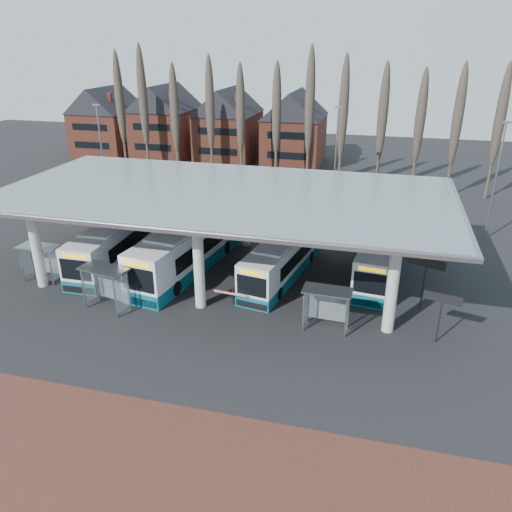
% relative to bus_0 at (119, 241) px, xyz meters
% --- Properties ---
extents(ground, '(140.00, 140.00, 0.00)m').
position_rel_bus_0_xyz_m(ground, '(8.82, -8.06, -1.60)').
color(ground, black).
rests_on(ground, ground).
extents(brick_strip, '(70.00, 10.00, 0.03)m').
position_rel_bus_0_xyz_m(brick_strip, '(8.82, -20.06, -1.58)').
color(brick_strip, '#532921').
rests_on(brick_strip, ground).
extents(station_canopy, '(32.00, 16.00, 6.34)m').
position_rel_bus_0_xyz_m(station_canopy, '(8.82, -0.06, 4.08)').
color(station_canopy, beige).
rests_on(station_canopy, ground).
extents(poplar_row, '(45.10, 1.10, 14.50)m').
position_rel_bus_0_xyz_m(poplar_row, '(8.82, 24.94, 7.18)').
color(poplar_row, '#473D33').
rests_on(poplar_row, ground).
extents(townhouse_row, '(36.80, 10.30, 12.25)m').
position_rel_bus_0_xyz_m(townhouse_row, '(-6.93, 35.94, 4.34)').
color(townhouse_row, brown).
rests_on(townhouse_row, ground).
extents(lamp_post_a, '(0.80, 0.16, 10.17)m').
position_rel_bus_0_xyz_m(lamp_post_a, '(-9.18, 13.94, 3.74)').
color(lamp_post_a, slate).
rests_on(lamp_post_a, ground).
extents(lamp_post_b, '(0.80, 0.16, 10.17)m').
position_rel_bus_0_xyz_m(lamp_post_b, '(14.82, 17.94, 3.74)').
color(lamp_post_b, slate).
rests_on(lamp_post_b, ground).
extents(lamp_post_c, '(0.80, 0.16, 10.17)m').
position_rel_bus_0_xyz_m(lamp_post_c, '(28.82, 11.94, 3.74)').
color(lamp_post_c, slate).
rests_on(lamp_post_c, ground).
extents(bus_0, '(2.84, 12.25, 3.39)m').
position_rel_bus_0_xyz_m(bus_0, '(0.00, 0.00, 0.00)').
color(bus_0, white).
rests_on(bus_0, ground).
extents(bus_1, '(4.59, 13.37, 3.64)m').
position_rel_bus_0_xyz_m(bus_1, '(5.95, -0.18, 0.12)').
color(bus_1, white).
rests_on(bus_1, ground).
extents(bus_2, '(4.18, 11.38, 3.10)m').
position_rel_bus_0_xyz_m(bus_2, '(13.13, 0.35, -0.14)').
color(bus_2, white).
rests_on(bus_2, ground).
extents(bus_3, '(3.79, 11.98, 3.27)m').
position_rel_bus_0_xyz_m(bus_3, '(20.21, 2.80, -0.06)').
color(bus_3, white).
rests_on(bus_3, ground).
extents(shelter_0, '(2.91, 1.49, 2.68)m').
position_rel_bus_0_xyz_m(shelter_0, '(-3.68, -4.65, 0.35)').
color(shelter_0, gray).
rests_on(shelter_0, ground).
extents(shelter_1, '(3.40, 2.22, 2.90)m').
position_rel_bus_0_xyz_m(shelter_1, '(3.07, -7.22, 0.51)').
color(shelter_1, gray).
rests_on(shelter_1, ground).
extents(shelter_2, '(2.96, 1.57, 2.70)m').
position_rel_bus_0_xyz_m(shelter_2, '(17.16, -6.22, 0.36)').
color(shelter_2, gray).
rests_on(shelter_2, ground).
extents(info_sign_0, '(2.07, 0.68, 3.15)m').
position_rel_bus_0_xyz_m(info_sign_0, '(23.59, -6.12, 1.04)').
color(info_sign_0, black).
rests_on(info_sign_0, ground).
extents(info_sign_1, '(2.30, 1.04, 3.61)m').
position_rel_bus_0_xyz_m(info_sign_1, '(22.87, -2.23, 1.43)').
color(info_sign_1, black).
rests_on(info_sign_1, ground).
extents(barrier, '(2.36, 0.77, 1.18)m').
position_rel_bus_0_xyz_m(barrier, '(10.79, -5.09, -0.68)').
color(barrier, black).
rests_on(barrier, ground).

